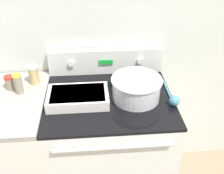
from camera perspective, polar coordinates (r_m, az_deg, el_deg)
name	(u,v)px	position (r m, az deg, el deg)	size (l,w,h in m)	color
kitchen_wall	(105,22)	(1.74, -1.61, 13.89)	(8.00, 0.05, 2.50)	silver
stove_range	(109,149)	(1.89, -0.58, -13.41)	(0.77, 0.67, 0.91)	silver
control_panel	(106,61)	(1.78, -1.37, 5.66)	(0.77, 0.07, 0.17)	silver
side_counter	(12,155)	(1.97, -20.88, -13.61)	(0.56, 0.64, 0.92)	silver
mixing_bowl	(136,87)	(1.54, 5.31, -0.02)	(0.30, 0.30, 0.13)	silver
casserole_dish	(78,97)	(1.54, -7.41, -2.07)	(0.35, 0.22, 0.06)	silver
ladle	(173,99)	(1.56, 13.18, -2.58)	(0.06, 0.29, 0.06)	teal
spice_jar_white_cap	(34,75)	(1.73, -16.66, 2.58)	(0.06, 0.06, 0.12)	tan
spice_jar_yellow_cap	(18,84)	(1.66, -19.74, 0.71)	(0.05, 0.05, 0.13)	gray
spice_jar_red_cap	(10,82)	(1.73, -21.34, 0.92)	(0.06, 0.06, 0.09)	gray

